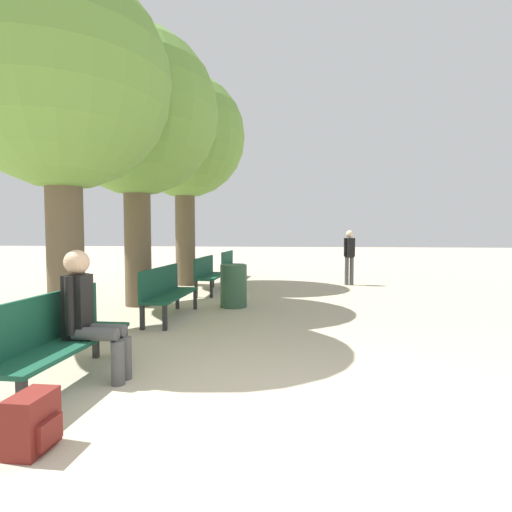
# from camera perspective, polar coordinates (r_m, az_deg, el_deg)

# --- Properties ---
(ground_plane) EXTENTS (80.00, 80.00, 0.00)m
(ground_plane) POSITION_cam_1_polar(r_m,az_deg,el_deg) (3.32, 0.35, -22.76)
(ground_plane) COLOR #B7A88E
(bench_row_0) EXTENTS (0.44, 1.79, 0.88)m
(bench_row_0) POSITION_cam_1_polar(r_m,az_deg,el_deg) (4.31, -26.53, -9.90)
(bench_row_0) COLOR #144733
(bench_row_0) RESTS_ON ground_plane
(bench_row_1) EXTENTS (0.44, 1.79, 0.88)m
(bench_row_1) POSITION_cam_1_polar(r_m,az_deg,el_deg) (7.03, -12.68, -4.64)
(bench_row_1) COLOR #144733
(bench_row_1) RESTS_ON ground_plane
(bench_row_2) EXTENTS (0.44, 1.79, 0.88)m
(bench_row_2) POSITION_cam_1_polar(r_m,az_deg,el_deg) (9.94, -6.82, -2.28)
(bench_row_2) COLOR #144733
(bench_row_2) RESTS_ON ground_plane
(bench_row_3) EXTENTS (0.44, 1.79, 0.88)m
(bench_row_3) POSITION_cam_1_polar(r_m,az_deg,el_deg) (12.93, -3.64, -0.99)
(bench_row_3) COLOR #144733
(bench_row_3) RESTS_ON ground_plane
(tree_row_0) EXTENTS (2.99, 2.99, 5.06)m
(tree_row_0) POSITION_cam_1_polar(r_m,az_deg,el_deg) (6.52, -26.09, 21.29)
(tree_row_0) COLOR brown
(tree_row_0) RESTS_ON ground_plane
(tree_row_1) EXTENTS (3.26, 3.26, 5.48)m
(tree_row_1) POSITION_cam_1_polar(r_m,az_deg,el_deg) (8.69, -16.82, 18.72)
(tree_row_1) COLOR brown
(tree_row_1) RESTS_ON ground_plane
(tree_row_2) EXTENTS (3.38, 3.38, 5.85)m
(tree_row_2) POSITION_cam_1_polar(r_m,az_deg,el_deg) (11.75, -10.21, 16.18)
(tree_row_2) COLOR brown
(tree_row_2) RESTS_ON ground_plane
(person_seated) EXTENTS (0.63, 0.36, 1.30)m
(person_seated) POSITION_cam_1_polar(r_m,az_deg,el_deg) (4.29, -22.76, -7.44)
(person_seated) COLOR #4C4C4C
(person_seated) RESTS_ON ground_plane
(backpack) EXTENTS (0.25, 0.33, 0.39)m
(backpack) POSITION_cam_1_polar(r_m,az_deg,el_deg) (3.26, -29.26, -20.05)
(backpack) COLOR maroon
(backpack) RESTS_ON ground_plane
(pedestrian_near) EXTENTS (0.31, 0.26, 1.55)m
(pedestrian_near) POSITION_cam_1_polar(r_m,az_deg,el_deg) (11.53, 13.20, 0.32)
(pedestrian_near) COLOR #4C4C4C
(pedestrian_near) RESTS_ON ground_plane
(trash_bin) EXTENTS (0.53, 0.53, 0.84)m
(trash_bin) POSITION_cam_1_polar(r_m,az_deg,el_deg) (7.93, -3.22, -4.27)
(trash_bin) COLOR #2D5138
(trash_bin) RESTS_ON ground_plane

